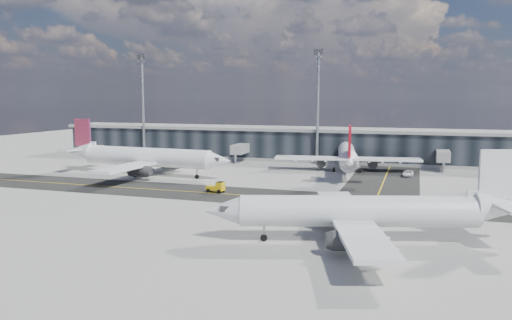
{
  "coord_description": "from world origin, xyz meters",
  "views": [
    {
      "loc": [
        24.14,
        -76.88,
        17.17
      ],
      "look_at": [
        -5.26,
        13.7,
        5.0
      ],
      "focal_mm": 35.0,
      "sensor_mm": 36.0,
      "label": 1
    }
  ],
  "objects_px": {
    "airliner_af": "(145,157)",
    "baggage_tug": "(217,187)",
    "airliner_near": "(363,212)",
    "service_van": "(408,173)",
    "airliner_redtail": "(347,155)"
  },
  "relations": [
    {
      "from": "baggage_tug",
      "to": "service_van",
      "type": "height_order",
      "value": "baggage_tug"
    },
    {
      "from": "airliner_redtail",
      "to": "airliner_af",
      "type": "bearing_deg",
      "value": -165.34
    },
    {
      "from": "airliner_near",
      "to": "baggage_tug",
      "type": "bearing_deg",
      "value": 34.06
    },
    {
      "from": "airliner_redtail",
      "to": "baggage_tug",
      "type": "bearing_deg",
      "value": -129.52
    },
    {
      "from": "baggage_tug",
      "to": "airliner_af",
      "type": "bearing_deg",
      "value": -113.31
    },
    {
      "from": "airliner_redtail",
      "to": "service_van",
      "type": "distance_m",
      "value": 14.02
    },
    {
      "from": "airliner_near",
      "to": "baggage_tug",
      "type": "height_order",
      "value": "airliner_near"
    },
    {
      "from": "airliner_af",
      "to": "baggage_tug",
      "type": "height_order",
      "value": "airliner_af"
    },
    {
      "from": "airliner_af",
      "to": "baggage_tug",
      "type": "xyz_separation_m",
      "value": [
        22.7,
        -13.71,
        -2.99
      ]
    },
    {
      "from": "airliner_af",
      "to": "airliner_redtail",
      "type": "relative_size",
      "value": 1.05
    },
    {
      "from": "airliner_redtail",
      "to": "airliner_near",
      "type": "distance_m",
      "value": 55.66
    },
    {
      "from": "service_van",
      "to": "airliner_near",
      "type": "bearing_deg",
      "value": -92.31
    },
    {
      "from": "airliner_af",
      "to": "airliner_near",
      "type": "height_order",
      "value": "airliner_af"
    },
    {
      "from": "airliner_redtail",
      "to": "airliner_near",
      "type": "bearing_deg",
      "value": -89.4
    },
    {
      "from": "baggage_tug",
      "to": "airliner_redtail",
      "type": "bearing_deg",
      "value": 157.33
    }
  ]
}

